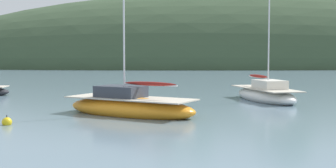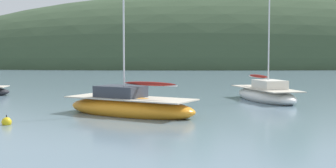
{
  "view_description": "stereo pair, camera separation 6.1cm",
  "coord_description": "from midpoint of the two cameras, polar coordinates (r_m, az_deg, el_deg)",
  "views": [
    {
      "loc": [
        -1.41,
        -9.44,
        3.25
      ],
      "look_at": [
        0.0,
        20.0,
        1.2
      ],
      "focal_mm": 50.22,
      "sensor_mm": 36.0,
      "label": 1
    },
    {
      "loc": [
        -1.35,
        -9.45,
        3.25
      ],
      "look_at": [
        0.0,
        20.0,
        1.2
      ],
      "focal_mm": 50.22,
      "sensor_mm": 36.0,
      "label": 2
    }
  ],
  "objects": [
    {
      "name": "mooring_buoy_inner",
      "position": [
        22.04,
        -19.04,
        -4.4
      ],
      "size": [
        0.44,
        0.44,
        0.54
      ],
      "color": "yellow",
      "rests_on": "ground"
    },
    {
      "name": "sailboat_cream_ketch",
      "position": [
        31.57,
        11.74,
        -1.25
      ],
      "size": [
        3.79,
        7.3,
        9.0
      ],
      "color": "white",
      "rests_on": "ground"
    },
    {
      "name": "sailboat_red_portside",
      "position": [
        24.16,
        -4.76,
        -2.71
      ],
      "size": [
        7.6,
        6.08,
        9.34
      ],
      "color": "orange",
      "rests_on": "ground"
    },
    {
      "name": "far_shoreline_hill",
      "position": [
        101.37,
        12.33,
        2.13
      ],
      "size": [
        150.0,
        36.0,
        35.58
      ],
      "color": "#384C33",
      "rests_on": "ground"
    }
  ]
}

